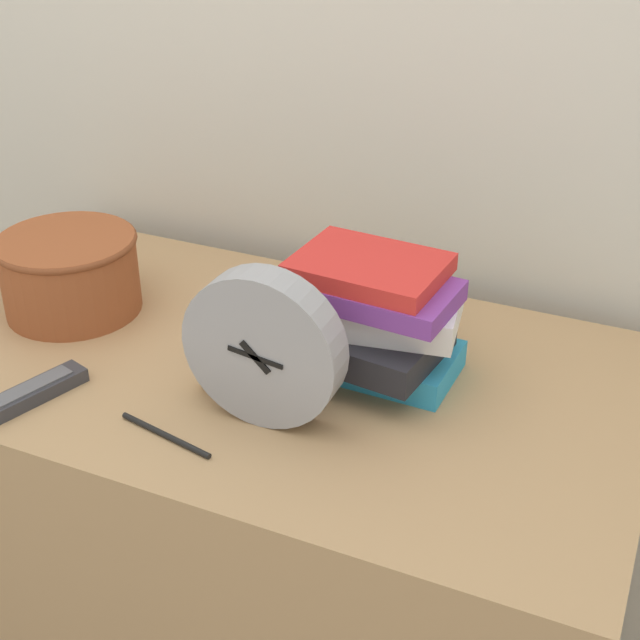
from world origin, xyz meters
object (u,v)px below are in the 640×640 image
tv_remote (31,393)px  book_stack (376,320)px  pen (165,435)px  desk_clock (263,349)px  basket (70,271)px  crumpled_paper_ball (212,373)px

tv_remote → book_stack: bearing=31.9°
tv_remote → pen: tv_remote is taller
desk_clock → pen: (-0.10, -0.09, -0.10)m
basket → desk_clock: bearing=-18.6°
book_stack → crumpled_paper_ball: (-0.20, -0.13, -0.07)m
desk_clock → crumpled_paper_ball: size_ratio=4.64×
tv_remote → basket: bearing=114.4°
book_stack → crumpled_paper_ball: book_stack is taller
desk_clock → crumpled_paper_ball: 0.14m
book_stack → pen: book_stack is taller
desk_clock → pen: desk_clock is taller
tv_remote → crumpled_paper_ball: size_ratio=3.59×
tv_remote → pen: 0.22m
book_stack → tv_remote: book_stack is taller
crumpled_paper_ball → pen: 0.13m
pen → book_stack: bearing=52.5°
crumpled_paper_ball → desk_clock: bearing=-19.0°
tv_remote → pen: bearing=0.7°
tv_remote → crumpled_paper_ball: 0.25m
book_stack → desk_clock: bearing=-120.5°
tv_remote → pen: (0.22, 0.00, -0.01)m
pen → crumpled_paper_ball: bearing=91.1°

